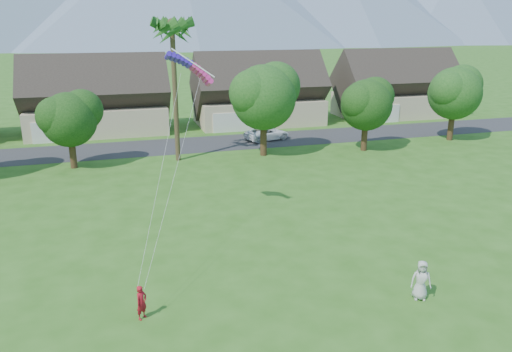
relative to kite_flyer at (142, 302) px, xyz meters
name	(u,v)px	position (x,y,z in m)	size (l,w,h in m)	color
ground	(326,337)	(6.97, -3.43, -0.76)	(500.00, 500.00, 0.00)	#2D6019
street	(190,145)	(6.97, 30.57, -0.76)	(90.00, 7.00, 0.01)	#2D2D30
kite_flyer	(142,302)	(0.00, 0.00, 0.00)	(0.56, 0.37, 1.53)	#A81320
watcher	(421,280)	(12.26, -1.93, 0.17)	(0.92, 0.60, 1.88)	#BCBBB7
parked_car	(267,134)	(15.22, 30.57, -0.07)	(2.29, 4.96, 1.38)	white
houses_row	(181,99)	(7.46, 39.57, 2.68)	(72.75, 8.19, 8.86)	beige
tree_row	(186,107)	(5.82, 24.49, 4.12)	(62.27, 6.67, 8.45)	#47301C
fan_palm	(172,25)	(4.97, 25.07, 11.04)	(3.00, 3.00, 13.80)	#4C3D26
parafoil_kite	(191,66)	(4.00, 9.50, 8.97)	(3.08, 1.22, 0.50)	#3819C2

